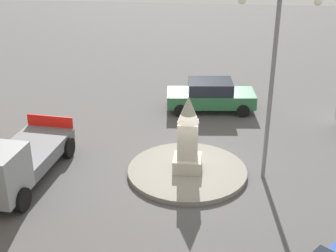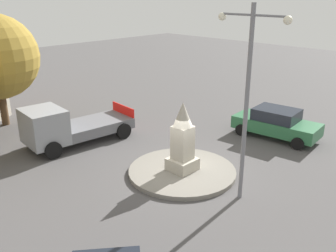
{
  "view_description": "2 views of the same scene",
  "coord_description": "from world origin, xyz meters",
  "px_view_note": "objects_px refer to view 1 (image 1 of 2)",
  "views": [
    {
      "loc": [
        -0.94,
        15.71,
        9.09
      ],
      "look_at": [
        0.76,
        -0.03,
        1.97
      ],
      "focal_mm": 49.34,
      "sensor_mm": 36.0,
      "label": 1
    },
    {
      "loc": [
        -9.77,
        10.9,
        7.51
      ],
      "look_at": [
        0.81,
        0.05,
        2.0
      ],
      "focal_mm": 40.06,
      "sensor_mm": 36.0,
      "label": 2
    }
  ],
  "objects_px": {
    "streetlamp": "(273,69)",
    "truck_grey_near_island": "(10,163)",
    "monument": "(188,137)",
    "car_green_waiting": "(211,95)"
  },
  "relations": [
    {
      "from": "streetlamp",
      "to": "truck_grey_near_island",
      "type": "height_order",
      "value": "streetlamp"
    },
    {
      "from": "monument",
      "to": "truck_grey_near_island",
      "type": "relative_size",
      "value": 0.53
    },
    {
      "from": "car_green_waiting",
      "to": "truck_grey_near_island",
      "type": "distance_m",
      "value": 10.99
    },
    {
      "from": "car_green_waiting",
      "to": "streetlamp",
      "type": "bearing_deg",
      "value": 108.41
    },
    {
      "from": "streetlamp",
      "to": "car_green_waiting",
      "type": "xyz_separation_m",
      "value": [
        2.2,
        -6.61,
        -3.52
      ]
    },
    {
      "from": "streetlamp",
      "to": "car_green_waiting",
      "type": "distance_m",
      "value": 7.81
    },
    {
      "from": "car_green_waiting",
      "to": "truck_grey_near_island",
      "type": "height_order",
      "value": "truck_grey_near_island"
    },
    {
      "from": "car_green_waiting",
      "to": "truck_grey_near_island",
      "type": "bearing_deg",
      "value": 49.98
    },
    {
      "from": "streetlamp",
      "to": "truck_grey_near_island",
      "type": "bearing_deg",
      "value": 11.01
    },
    {
      "from": "streetlamp",
      "to": "car_green_waiting",
      "type": "height_order",
      "value": "streetlamp"
    }
  ]
}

